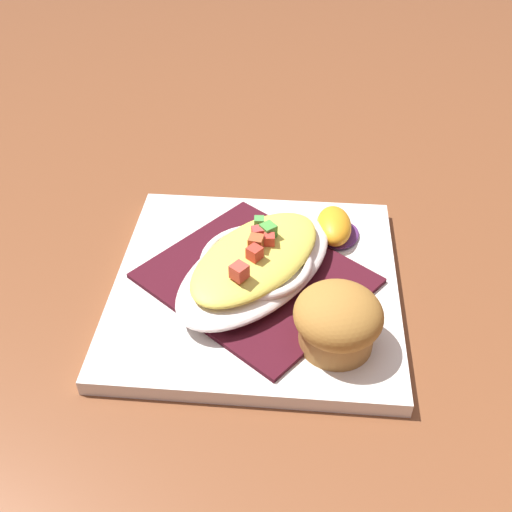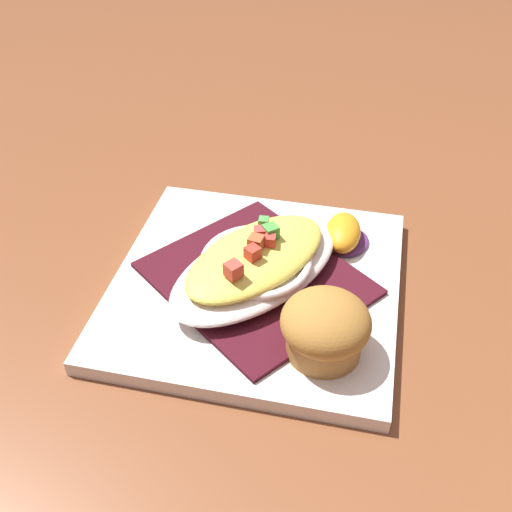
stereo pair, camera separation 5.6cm
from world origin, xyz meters
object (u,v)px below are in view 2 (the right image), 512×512
at_px(muffin, 325,327).
at_px(orange_garnish, 344,234).
at_px(square_plate, 256,286).
at_px(gratin_dish, 256,263).

relative_size(muffin, orange_garnish, 1.22).
bearing_deg(muffin, square_plate, -44.60).
bearing_deg(muffin, orange_garnish, -90.08).
relative_size(square_plate, gratin_dish, 1.24).
relative_size(gratin_dish, muffin, 2.91).
distance_m(muffin, orange_garnish, 0.15).
height_order(square_plate, orange_garnish, orange_garnish).
bearing_deg(gratin_dish, muffin, 135.42).
bearing_deg(square_plate, muffin, 135.40).
relative_size(square_plate, orange_garnish, 4.40).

